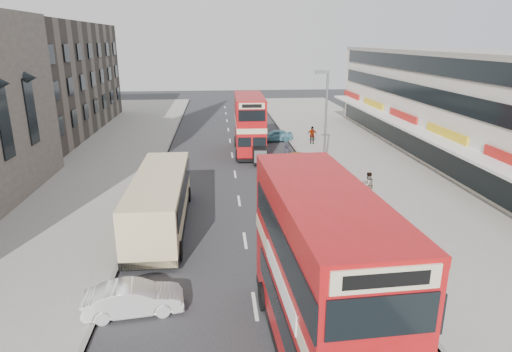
# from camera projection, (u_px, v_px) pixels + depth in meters

# --- Properties ---
(ground) EXTENTS (160.00, 160.00, 0.00)m
(ground) POSITION_uv_depth(u_px,v_px,m) (260.00, 339.00, 15.62)
(ground) COLOR #28282B
(ground) RESTS_ON ground
(road_surface) EXTENTS (12.00, 90.00, 0.01)m
(road_surface) POSITION_uv_depth(u_px,v_px,m) (235.00, 174.00, 34.63)
(road_surface) COLOR #28282B
(road_surface) RESTS_ON ground
(pavement_right) EXTENTS (12.00, 90.00, 0.15)m
(pavement_right) POSITION_uv_depth(u_px,v_px,m) (382.00, 170.00, 35.64)
(pavement_right) COLOR gray
(pavement_right) RESTS_ON ground
(pavement_left) EXTENTS (12.00, 90.00, 0.15)m
(pavement_left) POSITION_uv_depth(u_px,v_px,m) (79.00, 177.00, 33.58)
(pavement_left) COLOR gray
(pavement_left) RESTS_ON ground
(kerb_left) EXTENTS (0.20, 90.00, 0.16)m
(kerb_left) POSITION_uv_depth(u_px,v_px,m) (157.00, 175.00, 34.09)
(kerb_left) COLOR gray
(kerb_left) RESTS_ON ground
(kerb_right) EXTENTS (0.20, 90.00, 0.16)m
(kerb_right) POSITION_uv_depth(u_px,v_px,m) (311.00, 171.00, 35.14)
(kerb_right) COLOR gray
(kerb_right) RESTS_ON ground
(brick_terrace) EXTENTS (14.00, 28.00, 12.00)m
(brick_terrace) POSITION_uv_depth(u_px,v_px,m) (27.00, 79.00, 48.07)
(brick_terrace) COLOR #66594C
(brick_terrace) RESTS_ON ground
(commercial_row) EXTENTS (9.90, 46.20, 9.30)m
(commercial_row) POSITION_uv_depth(u_px,v_px,m) (470.00, 108.00, 36.85)
(commercial_row) COLOR beige
(commercial_row) RESTS_ON ground
(street_lamp) EXTENTS (1.00, 0.20, 8.12)m
(street_lamp) POSITION_uv_depth(u_px,v_px,m) (325.00, 117.00, 31.87)
(street_lamp) COLOR slate
(street_lamp) RESTS_ON ground
(bus_main) EXTENTS (3.31, 10.38, 5.69)m
(bus_main) POSITION_uv_depth(u_px,v_px,m) (321.00, 277.00, 13.91)
(bus_main) COLOR black
(bus_main) RESTS_ON ground
(bus_second) EXTENTS (2.77, 9.40, 5.15)m
(bus_second) POSITION_uv_depth(u_px,v_px,m) (250.00, 124.00, 40.46)
(bus_second) COLOR black
(bus_second) RESTS_ON ground
(coach) EXTENTS (2.79, 10.63, 2.82)m
(coach) POSITION_uv_depth(u_px,v_px,m) (160.00, 199.00, 24.43)
(coach) COLOR black
(coach) RESTS_ON ground
(car_left_front) EXTENTS (3.91, 1.79, 1.24)m
(car_left_front) POSITION_uv_depth(u_px,v_px,m) (134.00, 299.00, 16.93)
(car_left_front) COLOR silver
(car_left_front) RESTS_ON ground
(car_right_a) EXTENTS (4.45, 1.86, 1.29)m
(car_right_a) POSITION_uv_depth(u_px,v_px,m) (314.00, 181.00, 31.01)
(car_right_a) COLOR #9F0F18
(car_right_a) RESTS_ON ground
(car_right_b) EXTENTS (4.55, 2.19, 1.25)m
(car_right_b) POSITION_uv_depth(u_px,v_px,m) (291.00, 160.00, 36.21)
(car_right_b) COLOR #C28613
(car_right_b) RESTS_ON ground
(car_right_c) EXTENTS (3.75, 1.87, 1.23)m
(car_right_c) POSITION_uv_depth(u_px,v_px,m) (275.00, 136.00, 45.67)
(car_right_c) COLOR #5698AD
(car_right_c) RESTS_ON ground
(pedestrian_near) EXTENTS (0.76, 0.62, 1.77)m
(pedestrian_near) POSITION_uv_depth(u_px,v_px,m) (368.00, 185.00, 28.88)
(pedestrian_near) COLOR gray
(pedestrian_near) RESTS_ON pavement_right
(pedestrian_far) EXTENTS (1.07, 0.56, 1.75)m
(pedestrian_far) POSITION_uv_depth(u_px,v_px,m) (312.00, 135.00, 43.96)
(pedestrian_far) COLOR gray
(pedestrian_far) RESTS_ON pavement_right
(cyclist) EXTENTS (0.70, 1.91, 2.27)m
(cyclist) POSITION_uv_depth(u_px,v_px,m) (287.00, 162.00, 35.21)
(cyclist) COLOR gray
(cyclist) RESTS_ON ground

